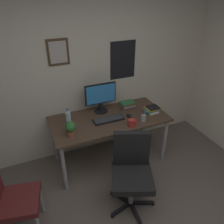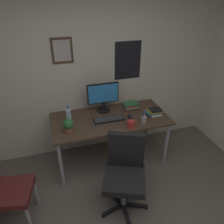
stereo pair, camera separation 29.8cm
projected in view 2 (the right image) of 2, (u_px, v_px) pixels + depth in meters
name	position (u px, v px, depth m)	size (l,w,h in m)	color
wall_back	(82.00, 71.00, 3.19)	(4.40, 0.10, 2.60)	beige
desk	(110.00, 122.00, 3.18)	(1.64, 0.78, 0.74)	#4C3828
office_chair	(125.00, 170.00, 2.55)	(0.60, 0.61, 0.95)	black
side_chair	(4.00, 189.00, 2.35)	(0.50, 0.49, 0.88)	#591E1E
monitor	(103.00, 96.00, 3.21)	(0.46, 0.20, 0.43)	black
keyboard	(109.00, 119.00, 3.09)	(0.43, 0.15, 0.03)	black
computer_mouse	(130.00, 117.00, 3.13)	(0.06, 0.11, 0.04)	black
water_bottle	(69.00, 116.00, 2.97)	(0.07, 0.07, 0.25)	silver
coffee_mug_near	(131.00, 124.00, 2.91)	(0.13, 0.09, 0.10)	red
potted_plant	(69.00, 126.00, 2.77)	(0.13, 0.13, 0.20)	brown
pen_cup	(144.00, 119.00, 3.01)	(0.07, 0.07, 0.20)	#9EA0A5
book_stack_left	(155.00, 112.00, 3.20)	(0.23, 0.15, 0.10)	silver
book_stack_right	(131.00, 105.00, 3.37)	(0.22, 0.17, 0.09)	silver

